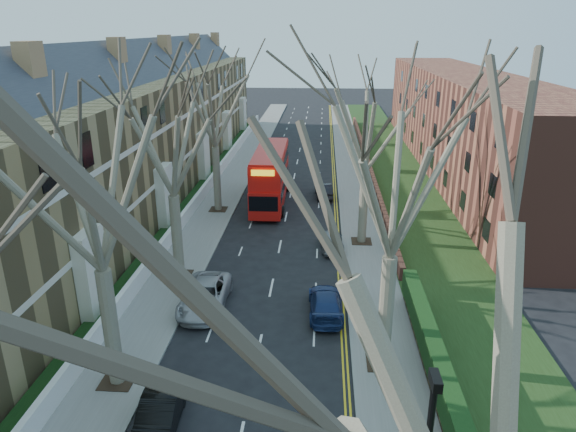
# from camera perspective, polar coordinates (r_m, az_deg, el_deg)

# --- Properties ---
(pavement_left) EXTENTS (3.00, 102.00, 0.12)m
(pavement_left) POSITION_cam_1_polar(r_m,az_deg,el_deg) (53.29, -5.76, 4.62)
(pavement_left) COLOR slate
(pavement_left) RESTS_ON ground
(pavement_right) EXTENTS (3.00, 102.00, 0.12)m
(pavement_right) POSITION_cam_1_polar(r_m,az_deg,el_deg) (52.66, 7.26, 4.37)
(pavement_right) COLOR slate
(pavement_right) RESTS_ON ground
(terrace_left) EXTENTS (9.70, 78.00, 13.60)m
(terrace_left) POSITION_cam_1_polar(r_m,az_deg,el_deg) (46.49, -17.08, 8.46)
(terrace_left) COLOR olive
(terrace_left) RESTS_ON ground
(flats_right) EXTENTS (13.97, 54.00, 10.00)m
(flats_right) POSITION_cam_1_polar(r_m,az_deg,el_deg) (57.29, 18.96, 9.79)
(flats_right) COLOR brown
(flats_right) RESTS_ON ground
(front_wall_left) EXTENTS (0.30, 78.00, 1.00)m
(front_wall_left) POSITION_cam_1_polar(r_m,az_deg,el_deg) (45.94, -9.44, 2.61)
(front_wall_left) COLOR white
(front_wall_left) RESTS_ON ground
(grass_verge_right) EXTENTS (6.00, 102.00, 0.06)m
(grass_verge_right) POSITION_cam_1_polar(r_m,az_deg,el_deg) (53.10, 12.13, 4.31)
(grass_verge_right) COLOR #1E3212
(grass_verge_right) RESTS_ON ground
(tree_left_mid) EXTENTS (10.50, 10.50, 14.71)m
(tree_left_mid) POSITION_cam_1_polar(r_m,az_deg,el_deg) (20.10, -21.30, 5.14)
(tree_left_mid) COLOR #6E614F
(tree_left_mid) RESTS_ON ground
(tree_left_far) EXTENTS (10.15, 10.15, 14.22)m
(tree_left_far) POSITION_cam_1_polar(r_m,az_deg,el_deg) (29.31, -13.20, 9.74)
(tree_left_far) COLOR #6E614F
(tree_left_far) RESTS_ON ground
(tree_left_dist) EXTENTS (10.50, 10.50, 14.71)m
(tree_left_dist) POSITION_cam_1_polar(r_m,az_deg,el_deg) (40.77, -8.38, 13.33)
(tree_left_dist) COLOR #6E614F
(tree_left_dist) RESTS_ON ground
(tree_right_near) EXTENTS (10.85, 10.85, 15.20)m
(tree_right_near) POSITION_cam_1_polar(r_m,az_deg,el_deg) (7.72, 26.51, -17.54)
(tree_right_near) COLOR #6E614F
(tree_right_near) RESTS_ON ground
(tree_right_mid) EXTENTS (10.50, 10.50, 14.71)m
(tree_right_mid) POSITION_cam_1_polar(r_m,az_deg,el_deg) (20.37, 12.08, 6.27)
(tree_right_mid) COLOR #6E614F
(tree_right_mid) RESTS_ON ground
(tree_right_far) EXTENTS (10.15, 10.15, 14.22)m
(tree_right_far) POSITION_cam_1_polar(r_m,az_deg,el_deg) (34.09, 8.93, 11.44)
(tree_right_far) COLOR #6E614F
(tree_right_far) RESTS_ON ground
(double_decker_bus) EXTENTS (2.86, 10.92, 4.56)m
(double_decker_bus) POSITION_cam_1_polar(r_m,az_deg,el_deg) (43.90, -1.97, 4.27)
(double_decker_bus) COLOR red
(double_decker_bus) RESTS_ON ground
(car_left_mid) EXTENTS (1.60, 4.07, 1.32)m
(car_left_mid) POSITION_cam_1_polar(r_m,az_deg,el_deg) (21.21, -14.11, -20.58)
(car_left_mid) COLOR black
(car_left_mid) RESTS_ON ground
(car_left_far) EXTENTS (2.43, 5.12, 1.41)m
(car_left_far) POSITION_cam_1_polar(r_m,az_deg,el_deg) (28.37, -9.23, -8.73)
(car_left_far) COLOR #9D9DA2
(car_left_far) RESTS_ON ground
(car_right_near) EXTENTS (1.94, 4.44, 1.27)m
(car_right_near) POSITION_cam_1_polar(r_m,az_deg,el_deg) (27.55, 4.22, -9.60)
(car_right_near) COLOR navy
(car_right_near) RESTS_ON ground
(car_right_mid) EXTENTS (1.82, 3.84, 1.27)m
(car_right_mid) POSITION_cam_1_polar(r_m,az_deg,el_deg) (35.23, 4.88, -2.69)
(car_right_mid) COLOR gray
(car_right_mid) RESTS_ON ground
(car_right_far) EXTENTS (1.72, 3.97, 1.27)m
(car_right_far) POSITION_cam_1_polar(r_m,az_deg,el_deg) (45.95, 4.00, 2.87)
(car_right_far) COLOR black
(car_right_far) RESTS_ON ground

